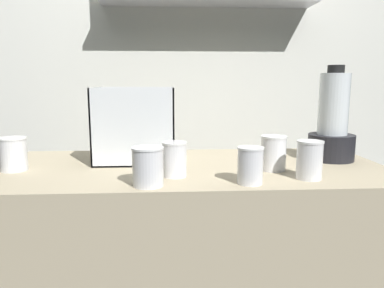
{
  "coord_description": "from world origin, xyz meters",
  "views": [
    {
      "loc": [
        -0.08,
        -1.3,
        1.2
      ],
      "look_at": [
        0.0,
        0.0,
        0.98
      ],
      "focal_mm": 34.23,
      "sensor_mm": 36.0,
      "label": 1
    }
  ],
  "objects": [
    {
      "name": "counter",
      "position": [
        0.0,
        0.0,
        0.45
      ],
      "size": [
        1.4,
        0.64,
        0.9
      ],
      "primitive_type": "cube",
      "color": "tan",
      "rests_on": "ground_plane"
    },
    {
      "name": "back_wall_unit",
      "position": [
        0.0,
        0.77,
        1.26
      ],
      "size": [
        2.6,
        0.24,
        2.5
      ],
      "color": "silver",
      "rests_on": "ground_plane"
    },
    {
      "name": "carrot_display_bin",
      "position": [
        -0.21,
        0.11,
        0.99
      ],
      "size": [
        0.3,
        0.24,
        0.28
      ],
      "color": "white",
      "rests_on": "counter"
    },
    {
      "name": "blender_pitcher",
      "position": [
        0.55,
        0.07,
        1.04
      ],
      "size": [
        0.18,
        0.18,
        0.36
      ],
      "color": "black",
      "rests_on": "counter"
    },
    {
      "name": "juice_cup_orange_far_left",
      "position": [
        -0.62,
        -0.04,
        0.95
      ],
      "size": [
        0.09,
        0.09,
        0.11
      ],
      "color": "white",
      "rests_on": "counter"
    },
    {
      "name": "juice_cup_orange_left",
      "position": [
        -0.14,
        -0.25,
        0.95
      ],
      "size": [
        0.09,
        0.09,
        0.12
      ],
      "color": "white",
      "rests_on": "counter"
    },
    {
      "name": "juice_cup_mango_middle",
      "position": [
        -0.06,
        -0.15,
        0.95
      ],
      "size": [
        0.08,
        0.08,
        0.11
      ],
      "color": "white",
      "rests_on": "counter"
    },
    {
      "name": "juice_cup_mango_right",
      "position": [
        0.16,
        -0.25,
        0.95
      ],
      "size": [
        0.08,
        0.08,
        0.11
      ],
      "color": "white",
      "rests_on": "counter"
    },
    {
      "name": "juice_cup_carrot_far_right",
      "position": [
        0.28,
        -0.08,
        0.95
      ],
      "size": [
        0.09,
        0.09,
        0.12
      ],
      "color": "white",
      "rests_on": "counter"
    },
    {
      "name": "juice_cup_carrot_rightmost",
      "position": [
        0.36,
        -0.2,
        0.95
      ],
      "size": [
        0.08,
        0.08,
        0.12
      ],
      "color": "white",
      "rests_on": "counter"
    }
  ]
}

